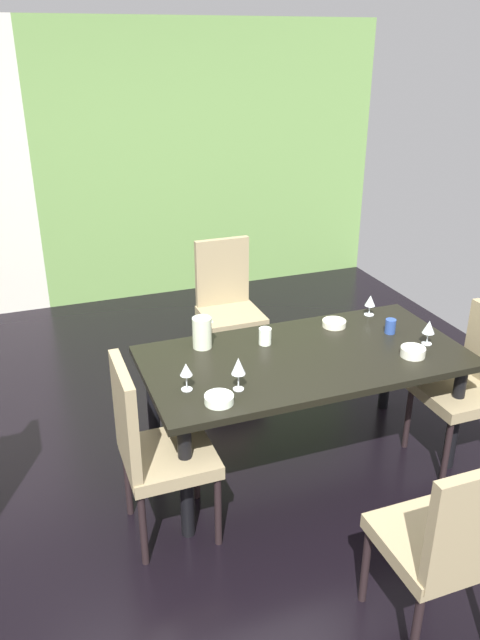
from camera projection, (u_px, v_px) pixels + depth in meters
ground_plane at (228, 472)px, 3.74m from camera, size 5.20×6.14×0.02m
garden_window_panel at (212, 161)px, 6.08m from camera, size 3.38×0.10×2.56m
dining_table at (304, 367)px, 3.57m from camera, size 1.83×0.92×0.73m
chair_head_far at (227, 301)px, 4.73m from camera, size 0.44×0.45×1.01m
chair_right_near at (472, 380)px, 3.67m from camera, size 0.44×0.44×0.95m
chair_left_near at (152, 445)px, 3.06m from camera, size 0.45×0.44×1.00m
chair_head_near at (449, 540)px, 2.49m from camera, size 0.44×0.44×0.96m
wine_glass_west at (429, 328)px, 3.62m from camera, size 0.07×0.07×0.15m
wine_glass_rear at (186, 371)px, 3.14m from camera, size 0.06×0.06×0.15m
wine_glass_north at (370, 301)px, 4.01m from camera, size 0.07×0.07×0.13m
wine_glass_near_window at (238, 367)px, 3.13m from camera, size 0.07×0.07×0.18m
serving_bowl_right at (334, 323)px, 3.88m from camera, size 0.15×0.15×0.04m
serving_bowl_east at (413, 352)px, 3.51m from camera, size 0.14×0.14×0.05m
serving_bowl_corner at (219, 399)px, 3.06m from camera, size 0.15×0.15×0.04m
cup_left at (265, 336)px, 3.64m from camera, size 0.07×0.07×0.10m
cup_front at (390, 326)px, 3.78m from camera, size 0.06×0.06×0.09m
pitcher_center at (202, 332)px, 3.59m from camera, size 0.13×0.11×0.19m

